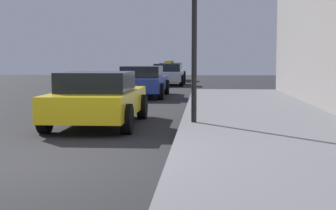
{
  "coord_description": "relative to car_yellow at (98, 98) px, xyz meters",
  "views": [
    {
      "loc": [
        2.51,
        -7.41,
        1.58
      ],
      "look_at": [
        1.98,
        0.09,
        0.88
      ],
      "focal_mm": 53.5,
      "sensor_mm": 36.0,
      "label": 1
    }
  ],
  "objects": [
    {
      "name": "car_silver",
      "position": [
        0.37,
        17.99,
        0.0
      ],
      "size": [
        1.95,
        4.03,
        1.43
      ],
      "color": "#B7B7BF",
      "rests_on": "ground_plane"
    },
    {
      "name": "car_blue",
      "position": [
        -0.02,
        8.89,
        0.0
      ],
      "size": [
        1.95,
        4.57,
        1.27
      ],
      "color": "#233899",
      "rests_on": "ground_plane"
    },
    {
      "name": "sidewalk",
      "position": [
        3.97,
        -4.19,
        -0.57
      ],
      "size": [
        4.0,
        32.0,
        0.15
      ],
      "primitive_type": "cube",
      "color": "slate",
      "rests_on": "ground_plane"
    },
    {
      "name": "ground_plane",
      "position": [
        -0.03,
        -4.19,
        -0.65
      ],
      "size": [
        80.0,
        80.0,
        0.0
      ],
      "primitive_type": "plane",
      "color": "#232326"
    },
    {
      "name": "car_white",
      "position": [
        0.18,
        24.04,
        0.0
      ],
      "size": [
        1.93,
        4.49,
        1.43
      ],
      "color": "white",
      "rests_on": "ground_plane"
    },
    {
      "name": "car_yellow",
      "position": [
        0.0,
        0.0,
        0.0
      ],
      "size": [
        1.98,
        4.17,
        1.27
      ],
      "color": "yellow",
      "rests_on": "ground_plane"
    }
  ]
}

